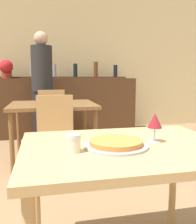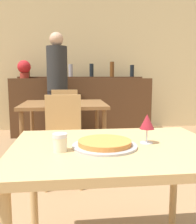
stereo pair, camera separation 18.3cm
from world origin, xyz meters
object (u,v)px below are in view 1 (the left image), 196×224
at_px(wine_glass, 155,122).
at_px(potted_plant, 6,68).
at_px(chair_far_side_back, 52,116).
at_px(cheese_shaker, 74,143).
at_px(pizza_tray, 116,144).
at_px(chair_far_side_front, 56,134).
at_px(person_standing, 42,83).

distance_m(wine_glass, potted_plant, 3.70).
xyz_separation_m(chair_far_side_back, wine_glass, (0.48, -2.52, 0.33)).
bearing_deg(cheese_shaker, pizza_tray, 11.64).
distance_m(chair_far_side_back, pizza_tray, 2.59).
bearing_deg(cheese_shaker, chair_far_side_back, 90.41).
relative_size(chair_far_side_front, person_standing, 0.50).
relative_size(chair_far_side_back, person_standing, 0.50).
bearing_deg(chair_far_side_front, pizza_tray, -79.72).
relative_size(chair_far_side_back, pizza_tray, 2.74).
height_order(pizza_tray, wine_glass, wine_glass).
relative_size(pizza_tray, cheese_shaker, 3.80).
bearing_deg(wine_glass, potted_plant, 109.41).
bearing_deg(wine_glass, chair_far_side_back, 100.77).
xyz_separation_m(chair_far_side_back, cheese_shaker, (0.02, -2.62, 0.27)).
relative_size(chair_far_side_front, cheese_shaker, 10.39).
xyz_separation_m(pizza_tray, wine_glass, (0.24, 0.05, 0.10)).
relative_size(chair_far_side_front, pizza_tray, 2.74).
bearing_deg(pizza_tray, cheese_shaker, -168.36).
xyz_separation_m(pizza_tray, potted_plant, (-0.98, 3.52, 0.50)).
xyz_separation_m(wine_glass, potted_plant, (-1.22, 3.47, 0.40)).
height_order(chair_far_side_back, person_standing, person_standing).
distance_m(chair_far_side_front, cheese_shaker, 1.41).
xyz_separation_m(chair_far_side_front, chair_far_side_back, (0.00, 1.23, 0.00)).
height_order(chair_far_side_front, chair_far_side_back, same).
xyz_separation_m(chair_far_side_front, potted_plant, (-0.74, 2.18, 0.73)).
relative_size(person_standing, wine_glass, 11.42).
height_order(pizza_tray, cheese_shaker, cheese_shaker).
xyz_separation_m(chair_far_side_front, pizza_tray, (0.24, -1.34, 0.24)).
height_order(chair_far_side_back, potted_plant, potted_plant).
distance_m(chair_far_side_front, person_standing, 1.72).
bearing_deg(chair_far_side_front, wine_glass, -69.60).
bearing_deg(cheese_shaker, chair_far_side_front, 90.78).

